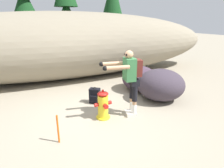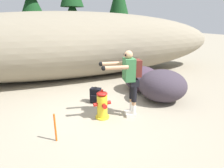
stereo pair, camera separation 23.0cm
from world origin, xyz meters
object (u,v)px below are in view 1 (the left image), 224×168
object	(u,v)px
fire_hydrant	(103,105)
boulder_large	(161,85)
boulder_mid	(139,78)
spare_backpack	(95,96)
survey_stake	(58,129)
utility_worker	(130,75)

from	to	relation	value
fire_hydrant	boulder_large	xyz separation A→B (m)	(2.03, 0.36, 0.14)
boulder_large	boulder_mid	xyz separation A→B (m)	(-0.11, 1.01, -0.06)
spare_backpack	survey_stake	bearing A→B (deg)	-3.28
boulder_large	survey_stake	xyz separation A→B (m)	(-3.22, -0.94, -0.18)
boulder_mid	fire_hydrant	bearing A→B (deg)	-144.40
fire_hydrant	boulder_mid	world-z (taller)	boulder_mid
spare_backpack	survey_stake	world-z (taller)	survey_stake
boulder_large	utility_worker	bearing A→B (deg)	-160.18
fire_hydrant	spare_backpack	bearing A→B (deg)	82.23
utility_worker	boulder_mid	bearing A→B (deg)	-118.65
fire_hydrant	spare_backpack	world-z (taller)	fire_hydrant
boulder_large	fire_hydrant	bearing A→B (deg)	-169.83
fire_hydrant	utility_worker	size ratio (longest dim) A/B	0.45
fire_hydrant	survey_stake	size ratio (longest dim) A/B	1.24
spare_backpack	boulder_mid	world-z (taller)	boulder_mid
fire_hydrant	boulder_mid	distance (m)	2.36
fire_hydrant	boulder_mid	xyz separation A→B (m)	(1.92, 1.37, 0.08)
fire_hydrant	utility_worker	xyz separation A→B (m)	(0.66, -0.13, 0.72)
boulder_large	survey_stake	world-z (taller)	boulder_large
fire_hydrant	utility_worker	bearing A→B (deg)	-10.91
boulder_large	boulder_mid	world-z (taller)	boulder_large
boulder_large	survey_stake	distance (m)	3.35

